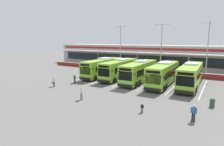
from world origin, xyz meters
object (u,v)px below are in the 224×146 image
(pedestrian_child, at_px, (142,108))
(litter_bin, at_px, (212,103))
(coach_bus_leftmost, at_px, (103,68))
(coach_bus_centre, at_px, (140,72))
(lamp_post_west, at_px, (120,45))
(coach_bus_left_centre, at_px, (120,69))
(coach_bus_rightmost, at_px, (191,76))
(pedestrian_near_bin, at_px, (81,93))
(lamp_post_east, at_px, (208,46))
(pedestrian_approaching_bus, at_px, (194,113))
(lamp_post_centre, at_px, (161,45))
(pedestrian_with_handbag, at_px, (54,81))
(coach_bus_right_centre, at_px, (164,74))
(pedestrian_in_dark_coat, at_px, (75,79))

(pedestrian_child, relative_size, litter_bin, 1.08)
(coach_bus_leftmost, relative_size, litter_bin, 13.11)
(coach_bus_centre, relative_size, lamp_post_west, 1.11)
(coach_bus_left_centre, xyz_separation_m, coach_bus_rightmost, (12.94, -0.20, 0.00))
(pedestrian_near_bin, bearing_deg, coach_bus_centre, 80.52)
(coach_bus_rightmost, bearing_deg, lamp_post_east, 81.83)
(pedestrian_approaching_bus, xyz_separation_m, lamp_post_centre, (-10.22, 24.20, 5.42))
(pedestrian_near_bin, bearing_deg, pedestrian_with_handbag, 160.11)
(pedestrian_approaching_bus, relative_size, litter_bin, 1.74)
(coach_bus_rightmost, relative_size, pedestrian_approaching_bus, 7.53)
(pedestrian_near_bin, relative_size, litter_bin, 1.74)
(coach_bus_leftmost, height_order, coach_bus_right_centre, same)
(pedestrian_near_bin, bearing_deg, coach_bus_leftmost, 113.49)
(coach_bus_rightmost, bearing_deg, coach_bus_left_centre, 179.13)
(pedestrian_near_bin, bearing_deg, pedestrian_approaching_bus, 1.46)
(coach_bus_centre, distance_m, lamp_post_east, 15.28)
(coach_bus_centre, relative_size, pedestrian_approaching_bus, 7.53)
(coach_bus_leftmost, xyz_separation_m, pedestrian_with_handbag, (-1.94, -11.43, -0.93))
(coach_bus_centre, height_order, pedestrian_with_handbag, coach_bus_centre)
(pedestrian_approaching_bus, distance_m, lamp_post_centre, 26.82)
(pedestrian_in_dark_coat, height_order, pedestrian_near_bin, same)
(lamp_post_west, bearing_deg, pedestrian_child, -57.52)
(pedestrian_child, relative_size, lamp_post_west, 0.09)
(pedestrian_in_dark_coat, distance_m, pedestrian_near_bin, 9.22)
(coach_bus_left_centre, bearing_deg, pedestrian_near_bin, -81.11)
(coach_bus_left_centre, distance_m, coach_bus_centre, 4.60)
(coach_bus_centre, height_order, coach_bus_rightmost, same)
(pedestrian_near_bin, relative_size, lamp_post_west, 0.15)
(coach_bus_centre, distance_m, litter_bin, 14.49)
(pedestrian_approaching_bus, bearing_deg, coach_bus_right_centre, 116.17)
(lamp_post_east, bearing_deg, coach_bus_centre, -132.58)
(lamp_post_centre, bearing_deg, lamp_post_east, -2.03)
(pedestrian_in_dark_coat, bearing_deg, pedestrian_with_handbag, -113.71)
(lamp_post_east, distance_m, litter_bin, 19.73)
(pedestrian_near_bin, bearing_deg, litter_bin, 20.98)
(lamp_post_west, bearing_deg, coach_bus_centre, -49.11)
(pedestrian_in_dark_coat, bearing_deg, pedestrian_near_bin, -43.03)
(lamp_post_centre, bearing_deg, pedestrian_approaching_bus, -67.10)
(coach_bus_right_centre, height_order, lamp_post_west, lamp_post_west)
(coach_bus_centre, bearing_deg, lamp_post_west, 130.89)
(pedestrian_with_handbag, xyz_separation_m, pedestrian_approaching_bus, (21.18, -2.64, 0.02))
(pedestrian_near_bin, distance_m, lamp_post_centre, 25.27)
(coach_bus_centre, relative_size, pedestrian_in_dark_coat, 7.53)
(coach_bus_left_centre, height_order, coach_bus_right_centre, same)
(pedestrian_child, xyz_separation_m, lamp_post_east, (4.00, 24.25, 5.75))
(pedestrian_near_bin, relative_size, lamp_post_east, 0.15)
(coach_bus_left_centre, relative_size, coach_bus_rightmost, 1.00)
(pedestrian_with_handbag, relative_size, pedestrian_child, 1.61)
(coach_bus_rightmost, height_order, lamp_post_east, lamp_post_east)
(pedestrian_approaching_bus, relative_size, lamp_post_east, 0.15)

